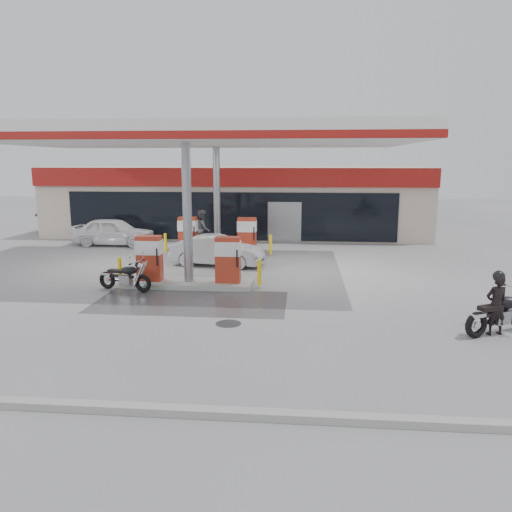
{
  "coord_description": "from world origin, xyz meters",
  "views": [
    {
      "loc": [
        3.95,
        -14.85,
        4.35
      ],
      "look_at": [
        2.42,
        1.61,
        1.2
      ],
      "focal_mm": 35.0,
      "sensor_mm": 36.0,
      "label": 1
    }
  ],
  "objects": [
    {
      "name": "parked_car_right",
      "position": [
        4.5,
        14.0,
        0.64
      ],
      "size": [
        5.06,
        3.48,
        1.28
      ],
      "primitive_type": "imported",
      "rotation": [
        0.0,
        0.0,
        1.25
      ],
      "color": "#929499",
      "rests_on": "ground"
    },
    {
      "name": "hatchback_silver",
      "position": [
        0.41,
        5.6,
        0.64
      ],
      "size": [
        4.06,
        1.96,
        1.28
      ],
      "primitive_type": "imported",
      "rotation": [
        0.0,
        0.0,
        1.41
      ],
      "color": "#ADB0B5",
      "rests_on": "ground"
    },
    {
      "name": "parked_motorcycle",
      "position": [
        -2.01,
        1.19,
        0.46
      ],
      "size": [
        2.01,
        0.91,
        1.05
      ],
      "rotation": [
        0.0,
        0.0,
        -0.24
      ],
      "color": "black",
      "rests_on": "ground"
    },
    {
      "name": "pump_island_far",
      "position": [
        0.0,
        8.0,
        0.71
      ],
      "size": [
        5.14,
        1.3,
        1.78
      ],
      "color": "#9E9E99",
      "rests_on": "ground"
    },
    {
      "name": "ground",
      "position": [
        0.0,
        0.0,
        0.0
      ],
      "size": [
        90.0,
        90.0,
        0.0
      ],
      "primitive_type": "plane",
      "color": "gray",
      "rests_on": "ground"
    },
    {
      "name": "attendant",
      "position": [
        -1.06,
        9.74,
        0.98
      ],
      "size": [
        0.94,
        1.1,
        1.96
      ],
      "primitive_type": "imported",
      "rotation": [
        0.0,
        0.0,
        1.8
      ],
      "color": "#5D5D63",
      "rests_on": "ground"
    },
    {
      "name": "store_building",
      "position": [
        0.01,
        15.94,
        2.01
      ],
      "size": [
        22.0,
        8.22,
        4.0
      ],
      "color": "beige",
      "rests_on": "ground"
    },
    {
      "name": "parked_car_left",
      "position": [
        -10.0,
        14.0,
        0.62
      ],
      "size": [
        4.61,
        3.02,
        1.24
      ],
      "primitive_type": "imported",
      "rotation": [
        0.0,
        0.0,
        1.24
      ],
      "color": "#460F1C",
      "rests_on": "ground"
    },
    {
      "name": "main_motorcycle",
      "position": [
        9.04,
        -2.11,
        0.52
      ],
      "size": [
        2.06,
        1.27,
        1.16
      ],
      "rotation": [
        0.0,
        0.0,
        0.5
      ],
      "color": "black",
      "rests_on": "ground"
    },
    {
      "name": "drain_cover",
      "position": [
        2.0,
        -2.0,
        0.0
      ],
      "size": [
        0.7,
        0.7,
        0.01
      ],
      "primitive_type": "cylinder",
      "color": "#38383A",
      "rests_on": "ground"
    },
    {
      "name": "kerb",
      "position": [
        0.0,
        -7.0,
        0.07
      ],
      "size": [
        28.0,
        0.25,
        0.15
      ],
      "primitive_type": "cube",
      "color": "gray",
      "rests_on": "ground"
    },
    {
      "name": "wet_patch",
      "position": [
        0.5,
        0.0,
        0.0
      ],
      "size": [
        6.0,
        3.0,
        0.0
      ],
      "primitive_type": "cube",
      "color": "#4C4C4F",
      "rests_on": "ground"
    },
    {
      "name": "pump_island_near",
      "position": [
        0.0,
        2.0,
        0.71
      ],
      "size": [
        5.14,
        1.3,
        1.78
      ],
      "color": "#9E9E99",
      "rests_on": "ground"
    },
    {
      "name": "canopy",
      "position": [
        0.0,
        5.0,
        5.27
      ],
      "size": [
        16.0,
        10.02,
        5.51
      ],
      "color": "silver",
      "rests_on": "ground"
    },
    {
      "name": "biker_main",
      "position": [
        8.87,
        -2.21,
        0.79
      ],
      "size": [
        0.66,
        0.52,
        1.58
      ],
      "primitive_type": "imported",
      "rotation": [
        0.0,
        0.0,
        3.42
      ],
      "color": "black",
      "rests_on": "ground"
    },
    {
      "name": "sedan_white",
      "position": [
        -5.88,
        10.2,
        0.72
      ],
      "size": [
        4.33,
        1.91,
        1.45
      ],
      "primitive_type": "imported",
      "rotation": [
        0.0,
        0.0,
        1.52
      ],
      "color": "white",
      "rests_on": "ground"
    }
  ]
}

